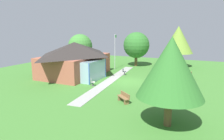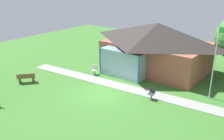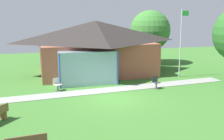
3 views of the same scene
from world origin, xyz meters
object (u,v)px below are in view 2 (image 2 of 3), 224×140
at_px(pavilion, 156,46).
at_px(flagpole, 215,59).
at_px(patio_chair_lawn_spare, 152,94).
at_px(bench_mid_left, 26,78).
at_px(patio_chair_west, 95,70).

relative_size(pavilion, flagpole, 1.87).
relative_size(flagpole, patio_chair_lawn_spare, 6.40).
bearing_deg(bench_mid_left, pavilion, 3.91).
height_order(pavilion, flagpole, flagpole).
height_order(flagpole, patio_chair_lawn_spare, flagpole).
height_order(pavilion, patio_chair_west, pavilion).
relative_size(flagpole, bench_mid_left, 3.83).
bearing_deg(pavilion, patio_chair_lawn_spare, -62.78).
xyz_separation_m(bench_mid_left, patio_chair_lawn_spare, (10.04, 3.87, 0.01)).
bearing_deg(bench_mid_left, flagpole, -23.80).
bearing_deg(bench_mid_left, patio_chair_lawn_spare, -29.36).
bearing_deg(patio_chair_west, bench_mid_left, 23.98).
relative_size(pavilion, patio_chair_west, 11.98).
relative_size(bench_mid_left, patio_chair_lawn_spare, 1.67).
bearing_deg(patio_chair_west, patio_chair_lawn_spare, 137.36).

